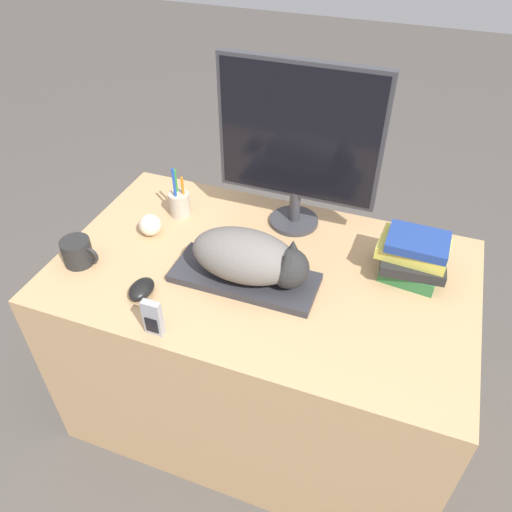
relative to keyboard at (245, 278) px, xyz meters
The scene contains 11 objects.
ground_plane 0.80m from the keyboard, 83.98° to the right, with size 12.00×12.00×0.00m, color #4C4742.
desk 0.38m from the keyboard, 63.86° to the left, with size 1.28×0.77×0.72m.
keyboard is the anchor object (origin of this frame).
cat 0.09m from the keyboard, ahead, with size 0.35×0.18×0.15m.
monitor 0.45m from the keyboard, 80.90° to the left, with size 0.52×0.17×0.56m.
computer_mouse 0.30m from the keyboard, 148.74° to the right, with size 0.07×0.10×0.04m.
coffee_mug 0.52m from the keyboard, 169.01° to the right, with size 0.12×0.09×0.08m.
pen_cup 0.42m from the keyboard, 144.03° to the left, with size 0.07×0.07×0.19m.
baseball 0.39m from the keyboard, 164.10° to the left, with size 0.07×0.07×0.07m.
phone 0.32m from the keyboard, 118.94° to the right, with size 0.05×0.02×0.11m.
book_stack 0.51m from the keyboard, 24.05° to the left, with size 0.21×0.19×0.14m.
Camera 1 is at (0.38, -0.70, 1.75)m, focal length 35.00 mm.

